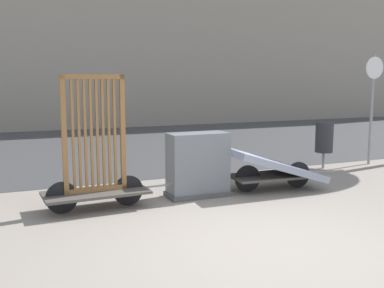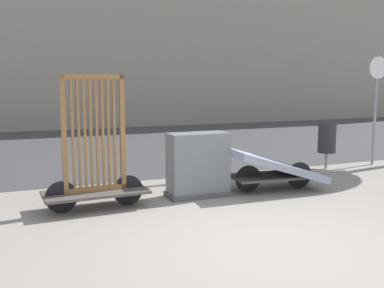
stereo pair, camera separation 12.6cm
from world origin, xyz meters
The scene contains 7 objects.
ground_plane centered at (0.00, 0.00, 0.00)m, with size 60.00×60.00×0.00m, color gray.
road_strip centered at (0.00, 8.68, 0.00)m, with size 56.00×9.65×0.01m.
bike_cart_with_bedframe centered at (-1.56, 2.26, 0.65)m, with size 2.26×0.80×2.02m.
bike_cart_with_mattress centered at (1.57, 2.26, 0.41)m, with size 2.34×1.13×0.77m.
utility_cabinet centered at (0.16, 2.38, 0.49)m, with size 1.06×0.51×1.07m.
trash_bin centered at (3.67, 3.51, 0.68)m, with size 0.39×0.39×1.02m.
sign_post centered at (4.98, 3.50, 1.59)m, with size 0.49×0.06×2.50m.
Camera 1 is at (-2.78, -4.35, 1.94)m, focal length 42.00 mm.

